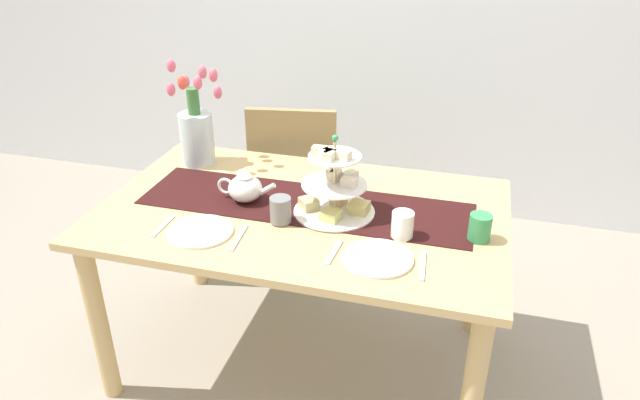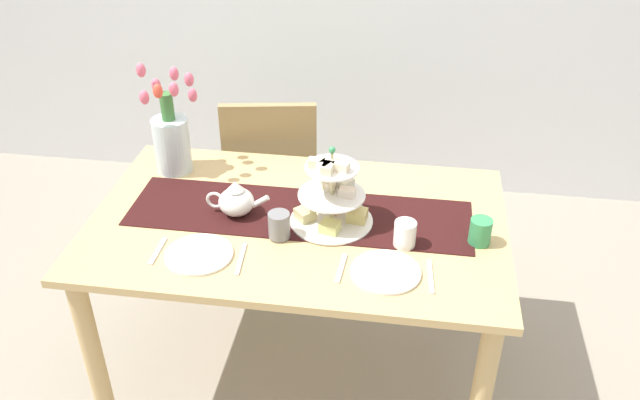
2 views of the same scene
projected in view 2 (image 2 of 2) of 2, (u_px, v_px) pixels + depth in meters
ground_plane at (301, 362)px, 2.81m from camera, size 8.00×8.00×0.00m
dining_table at (298, 243)px, 2.47m from camera, size 1.51×0.93×0.73m
chair_left at (272, 173)px, 3.15m from camera, size 0.49×0.49×0.91m
table_runner at (299, 213)px, 2.45m from camera, size 1.26×0.34×0.00m
tiered_cake_stand at (332, 199)px, 2.35m from camera, size 0.30×0.30×0.30m
teapot at (236, 201)px, 2.41m from camera, size 0.24×0.13×0.14m
tulip_vase at (171, 137)px, 2.64m from camera, size 0.22×0.22×0.45m
dinner_plate_left at (199, 254)px, 2.23m from camera, size 0.23×0.23×0.01m
fork_left at (158, 251)px, 2.25m from camera, size 0.02×0.15×0.01m
knife_left at (241, 259)px, 2.21m from camera, size 0.03×0.17×0.01m
dinner_plate_right at (386, 272)px, 2.15m from camera, size 0.23×0.23×0.01m
fork_right at (341, 268)px, 2.17m from camera, size 0.02×0.15×0.01m
knife_right at (431, 276)px, 2.14m from camera, size 0.03×0.17×0.01m
mug_grey at (279, 225)px, 2.29m from camera, size 0.08×0.08×0.09m
mug_white_text at (405, 234)px, 2.26m from camera, size 0.08×0.08×0.09m
mug_orange at (480, 232)px, 2.27m from camera, size 0.08×0.08×0.09m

